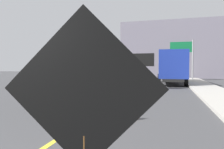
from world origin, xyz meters
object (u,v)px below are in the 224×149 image
(roadwork_sign, at_px, (84,93))
(arrow_board_trailer, at_px, (143,83))
(traffic_cone_far_lane, at_px, (138,98))
(traffic_cone_curbside, at_px, (143,89))
(traffic_cone_mid_lane, at_px, (128,110))
(traffic_cone_near_sign, at_px, (91,148))
(highway_guide_sign, at_px, (186,53))
(pickup_car, at_px, (89,86))
(box_truck, at_px, (171,66))

(roadwork_sign, bearing_deg, arrow_board_trailer, 94.30)
(traffic_cone_far_lane, bearing_deg, traffic_cone_curbside, 93.42)
(traffic_cone_mid_lane, distance_m, traffic_cone_curbside, 5.98)
(roadwork_sign, height_order, traffic_cone_mid_lane, roadwork_sign)
(arrow_board_trailer, distance_m, traffic_cone_near_sign, 11.91)
(roadwork_sign, height_order, highway_guide_sign, highway_guide_sign)
(traffic_cone_curbside, bearing_deg, arrow_board_trailer, 96.17)
(pickup_car, distance_m, traffic_cone_far_lane, 2.72)
(pickup_car, distance_m, traffic_cone_near_sign, 7.17)
(arrow_board_trailer, relative_size, traffic_cone_mid_lane, 3.86)
(highway_guide_sign, xyz_separation_m, traffic_cone_near_sign, (-3.34, -23.53, -3.06))
(pickup_car, xyz_separation_m, traffic_cone_mid_lane, (2.71, -3.43, -0.35))
(highway_guide_sign, relative_size, traffic_cone_far_lane, 8.61)
(traffic_cone_near_sign, relative_size, traffic_cone_far_lane, 1.26)
(box_truck, xyz_separation_m, traffic_cone_near_sign, (-1.51, -17.62, -1.38))
(highway_guide_sign, bearing_deg, traffic_cone_curbside, -104.06)
(traffic_cone_far_lane, bearing_deg, arrow_board_trailer, 94.71)
(arrow_board_trailer, height_order, pickup_car, arrow_board_trailer)
(roadwork_sign, distance_m, traffic_cone_mid_lane, 4.67)
(arrow_board_trailer, xyz_separation_m, traffic_cone_curbside, (0.29, -2.71, -0.10))
(box_truck, xyz_separation_m, traffic_cone_far_lane, (-1.58, -11.51, -1.45))
(pickup_car, height_order, traffic_cone_curbside, pickup_car)
(pickup_car, bearing_deg, arrow_board_trailer, 67.64)
(traffic_cone_near_sign, distance_m, traffic_cone_mid_lane, 3.21)
(roadwork_sign, xyz_separation_m, traffic_cone_near_sign, (-0.45, 1.30, -1.11))
(traffic_cone_far_lane, bearing_deg, roadwork_sign, -86.02)
(box_truck, xyz_separation_m, highway_guide_sign, (1.83, 5.91, 1.69))
(box_truck, distance_m, pickup_car, 11.82)
(highway_guide_sign, bearing_deg, traffic_cone_far_lane, -101.07)
(pickup_car, bearing_deg, traffic_cone_far_lane, -11.12)
(box_truck, relative_size, pickup_car, 1.54)
(traffic_cone_near_sign, bearing_deg, box_truck, 85.10)
(arrow_board_trailer, height_order, traffic_cone_curbside, arrow_board_trailer)
(pickup_car, bearing_deg, traffic_cone_near_sign, -67.79)
(traffic_cone_near_sign, bearing_deg, traffic_cone_curbside, 91.56)
(traffic_cone_near_sign, bearing_deg, roadwork_sign, -70.96)
(traffic_cone_near_sign, distance_m, traffic_cone_curbside, 9.19)
(traffic_cone_near_sign, bearing_deg, arrow_board_trailer, 92.62)
(pickup_car, bearing_deg, highway_guide_sign, 70.30)
(traffic_cone_far_lane, bearing_deg, pickup_car, 168.88)
(traffic_cone_mid_lane, relative_size, traffic_cone_far_lane, 1.21)
(traffic_cone_near_sign, bearing_deg, traffic_cone_far_lane, 90.63)
(highway_guide_sign, distance_m, traffic_cone_mid_lane, 20.83)
(highway_guide_sign, height_order, traffic_cone_near_sign, highway_guide_sign)
(pickup_car, relative_size, traffic_cone_far_lane, 8.43)
(traffic_cone_far_lane, bearing_deg, traffic_cone_mid_lane, -88.61)
(arrow_board_trailer, relative_size, pickup_car, 0.55)
(pickup_car, height_order, traffic_cone_far_lane, pickup_car)
(traffic_cone_near_sign, distance_m, traffic_cone_far_lane, 6.12)
(arrow_board_trailer, xyz_separation_m, traffic_cone_near_sign, (0.54, -11.90, -0.12))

